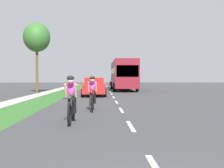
# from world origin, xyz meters

# --- Properties ---
(ground_plane) EXTENTS (120.00, 120.00, 0.00)m
(ground_plane) POSITION_xyz_m (0.00, 20.00, 0.00)
(ground_plane) COLOR #38383A
(grass_verge) EXTENTS (2.00, 70.00, 0.01)m
(grass_verge) POSITION_xyz_m (-4.75, 20.00, 0.00)
(grass_verge) COLOR #2D6026
(grass_verge) RESTS_ON ground_plane
(sidewalk_concrete) EXTENTS (1.20, 70.00, 0.10)m
(sidewalk_concrete) POSITION_xyz_m (-6.35, 20.00, 0.00)
(sidewalk_concrete) COLOR #B2ADA3
(sidewalk_concrete) RESTS_ON ground_plane
(lane_markings_center) EXTENTS (0.12, 53.80, 0.01)m
(lane_markings_center) POSITION_xyz_m (0.00, 24.00, 0.00)
(lane_markings_center) COLOR white
(lane_markings_center) RESTS_ON ground_plane
(cyclist_lead) EXTENTS (0.42, 1.72, 1.58)m
(cyclist_lead) POSITION_xyz_m (-1.91, 6.57, 0.81)
(cyclist_lead) COLOR black
(cyclist_lead) RESTS_ON ground_plane
(cyclist_trailing) EXTENTS (0.42, 1.72, 1.58)m
(cyclist_trailing) POSITION_xyz_m (-1.32, 9.75, 0.81)
(cyclist_trailing) COLOR black
(cyclist_trailing) RESTS_ON ground_plane
(sedan_red) EXTENTS (1.98, 4.30, 1.52)m
(sedan_red) POSITION_xyz_m (-1.53, 19.60, 0.77)
(sedan_red) COLOR red
(sedan_red) RESTS_ON ground_plane
(bus_maroon) EXTENTS (2.78, 11.60, 3.48)m
(bus_maroon) POSITION_xyz_m (1.69, 29.90, 1.98)
(bus_maroon) COLOR maroon
(bus_maroon) RESTS_ON ground_plane
(pickup_white) EXTENTS (2.22, 5.10, 1.64)m
(pickup_white) POSITION_xyz_m (1.79, 49.18, 0.83)
(pickup_white) COLOR silver
(pickup_white) RESTS_ON ground_plane
(street_tree_near) EXTENTS (2.58, 2.58, 6.86)m
(street_tree_near) POSITION_xyz_m (-7.23, 23.63, 5.40)
(street_tree_near) COLOR brown
(street_tree_near) RESTS_ON ground_plane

